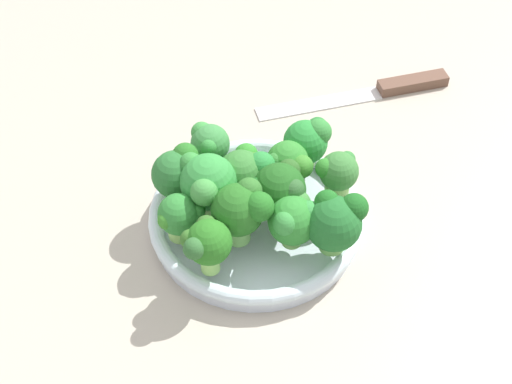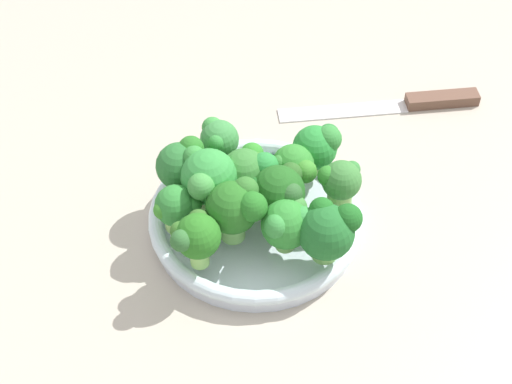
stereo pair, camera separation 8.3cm
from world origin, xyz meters
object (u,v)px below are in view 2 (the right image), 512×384
(broccoli_floret_5, at_px, (176,206))
(broccoli_floret_2, at_px, (196,236))
(bowl, at_px, (256,219))
(broccoli_floret_6, at_px, (340,182))
(knife, at_px, (407,103))
(broccoli_floret_8, at_px, (248,170))
(broccoli_floret_3, at_px, (236,208))
(broccoli_floret_7, at_px, (294,169))
(broccoli_floret_12, at_px, (328,230))
(broccoli_floret_4, at_px, (219,140))
(broccoli_floret_9, at_px, (288,223))
(broccoli_floret_0, at_px, (278,192))
(broccoli_floret_1, at_px, (183,166))
(broccoli_floret_10, at_px, (208,178))
(broccoli_floret_11, at_px, (318,146))

(broccoli_floret_5, bearing_deg, broccoli_floret_2, 93.35)
(bowl, distance_m, broccoli_floret_5, 0.10)
(broccoli_floret_6, relative_size, knife, 0.24)
(broccoli_floret_6, height_order, broccoli_floret_8, broccoli_floret_6)
(broccoli_floret_2, xyz_separation_m, broccoli_floret_3, (-0.05, -0.02, 0.00))
(broccoli_floret_5, xyz_separation_m, broccoli_floret_7, (-0.14, -0.00, 0.00))
(broccoli_floret_6, distance_m, broccoli_floret_7, 0.06)
(broccoli_floret_8, bearing_deg, broccoli_floret_5, 10.46)
(broccoli_floret_3, bearing_deg, broccoli_floret_12, 143.57)
(broccoli_floret_2, relative_size, broccoli_floret_6, 1.05)
(bowl, bearing_deg, broccoli_floret_4, -81.68)
(broccoli_floret_2, relative_size, broccoli_floret_3, 0.91)
(bowl, height_order, broccoli_floret_9, broccoli_floret_9)
(bowl, bearing_deg, broccoli_floret_2, 27.99)
(broccoli_floret_3, relative_size, broccoli_floret_4, 1.19)
(broccoli_floret_4, distance_m, broccoli_floret_9, 0.14)
(broccoli_floret_0, bearing_deg, bowl, -40.72)
(broccoli_floret_12, bearing_deg, broccoli_floret_7, -93.52)
(broccoli_floret_0, height_order, broccoli_floret_4, broccoli_floret_0)
(broccoli_floret_5, height_order, broccoli_floret_6, broccoli_floret_6)
(broccoli_floret_0, height_order, broccoli_floret_5, broccoli_floret_0)
(broccoli_floret_7, bearing_deg, broccoli_floret_1, -21.26)
(broccoli_floret_1, height_order, broccoli_floret_10, broccoli_floret_10)
(broccoli_floret_3, height_order, broccoli_floret_8, broccoli_floret_3)
(broccoli_floret_3, xyz_separation_m, broccoli_floret_5, (0.05, -0.04, -0.01))
(broccoli_floret_2, bearing_deg, broccoli_floret_9, 171.90)
(broccoli_floret_0, distance_m, broccoli_floret_6, 0.07)
(broccoli_floret_0, bearing_deg, broccoli_floret_5, -14.74)
(broccoli_floret_4, height_order, broccoli_floret_9, same)
(broccoli_floret_1, xyz_separation_m, broccoli_floret_9, (-0.07, 0.12, -0.00))
(broccoli_floret_4, distance_m, broccoli_floret_12, 0.18)
(broccoli_floret_4, xyz_separation_m, broccoli_floret_12, (-0.06, 0.17, 0.00))
(broccoli_floret_0, height_order, broccoli_floret_2, broccoli_floret_0)
(broccoli_floret_3, bearing_deg, broccoli_floret_7, -154.34)
(broccoli_floret_8, bearing_deg, broccoli_floret_9, 96.74)
(broccoli_floret_7, bearing_deg, broccoli_floret_0, 43.62)
(broccoli_floret_0, bearing_deg, knife, -150.76)
(broccoli_floret_4, distance_m, broccoli_floret_6, 0.15)
(broccoli_floret_6, relative_size, broccoli_floret_11, 1.04)
(knife, bearing_deg, broccoli_floret_8, 19.49)
(broccoli_floret_0, distance_m, broccoli_floret_11, 0.09)
(bowl, xyz_separation_m, broccoli_floret_3, (0.03, 0.03, 0.06))
(broccoli_floret_1, distance_m, broccoli_floret_4, 0.06)
(broccoli_floret_8, xyz_separation_m, broccoli_floret_12, (-0.04, 0.11, 0.00))
(bowl, xyz_separation_m, broccoli_floret_2, (0.08, 0.04, 0.06))
(broccoli_floret_9, relative_size, broccoli_floret_12, 0.90)
(broccoli_floret_11, bearing_deg, broccoli_floret_4, -25.65)
(broccoli_floret_5, height_order, broccoli_floret_11, broccoli_floret_11)
(broccoli_floret_1, bearing_deg, broccoli_floret_3, 109.43)
(broccoli_floret_2, bearing_deg, broccoli_floret_8, -139.81)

